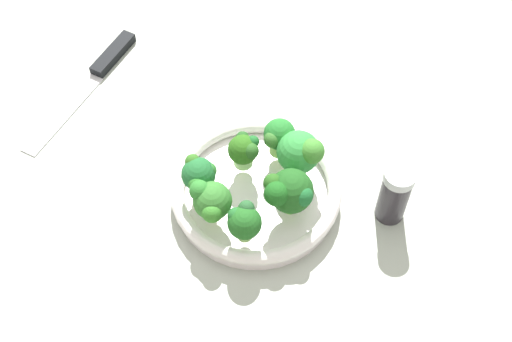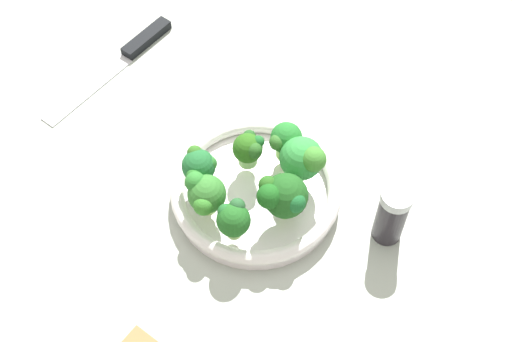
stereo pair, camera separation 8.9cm
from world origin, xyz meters
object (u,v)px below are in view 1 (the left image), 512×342
at_px(broccoli_floret_2, 278,137).
at_px(broccoli_floret_4, 244,222).
at_px(broccoli_floret_6, 302,152).
at_px(broccoli_floret_0, 244,150).
at_px(broccoli_floret_5, 211,201).
at_px(pepper_shaker, 395,194).
at_px(knife, 96,74).
at_px(bowl, 256,191).
at_px(broccoli_floret_1, 289,192).
at_px(broccoli_floret_3, 199,175).

relative_size(broccoli_floret_2, broccoli_floret_4, 1.07).
bearing_deg(broccoli_floret_6, broccoli_floret_4, -19.19).
xyz_separation_m(broccoli_floret_0, broccoli_floret_5, (0.09, -0.01, 0.00)).
bearing_deg(broccoli_floret_4, pepper_shaker, 122.35).
distance_m(broccoli_floret_2, knife, 0.34).
relative_size(bowl, broccoli_floret_1, 3.32).
bearing_deg(pepper_shaker, bowl, -80.87).
xyz_separation_m(bowl, knife, (-0.14, -0.31, -0.01)).
bearing_deg(broccoli_floret_3, broccoli_floret_5, 40.81).
bearing_deg(knife, broccoli_floret_3, 54.06).
relative_size(bowl, knife, 0.87).
height_order(broccoli_floret_0, broccoli_floret_2, broccoli_floret_2).
relative_size(broccoli_floret_2, broccoli_floret_6, 0.86).
height_order(broccoli_floret_2, broccoli_floret_4, broccoli_floret_2).
xyz_separation_m(broccoli_floret_3, broccoli_floret_6, (-0.07, 0.12, 0.01)).
bearing_deg(broccoli_floret_5, pepper_shaker, 113.00).
xyz_separation_m(broccoli_floret_1, broccoli_floret_3, (0.01, -0.12, -0.01)).
height_order(bowl, broccoli_floret_0, broccoli_floret_0).
bearing_deg(broccoli_floret_2, pepper_shaker, 79.65).
bearing_deg(broccoli_floret_1, broccoli_floret_0, -125.13).
bearing_deg(broccoli_floret_5, broccoli_floret_1, 112.91).
distance_m(broccoli_floret_5, knife, 0.34).
xyz_separation_m(broccoli_floret_2, pepper_shaker, (0.03, 0.17, -0.02)).
relative_size(broccoli_floret_2, broccoli_floret_5, 0.98).
bearing_deg(bowl, broccoli_floret_2, 167.74).
distance_m(broccoli_floret_0, broccoli_floret_4, 0.11).
bearing_deg(broccoli_floret_3, broccoli_floret_1, 92.61).
relative_size(broccoli_floret_1, knife, 0.26).
xyz_separation_m(broccoli_floret_6, pepper_shaker, (0.01, 0.13, -0.03)).
xyz_separation_m(broccoli_floret_3, pepper_shaker, (-0.06, 0.25, -0.02)).
distance_m(broccoli_floret_0, broccoli_floret_2, 0.05).
bearing_deg(broccoli_floret_0, broccoli_floret_4, 17.51).
bearing_deg(broccoli_floret_1, broccoli_floret_4, -38.52).
height_order(knife, pepper_shaker, pepper_shaker).
relative_size(broccoli_floret_1, broccoli_floret_2, 1.18).
bearing_deg(broccoli_floret_0, broccoli_floret_3, -35.69).
relative_size(broccoli_floret_0, broccoli_floret_6, 0.74).
height_order(broccoli_floret_3, broccoli_floret_4, broccoli_floret_3).
xyz_separation_m(broccoli_floret_4, broccoli_floret_6, (-0.12, 0.04, 0.01)).
relative_size(broccoli_floret_0, knife, 0.19).
xyz_separation_m(broccoli_floret_1, pepper_shaker, (-0.05, 0.13, -0.03)).
relative_size(broccoli_floret_2, broccoli_floret_3, 1.02).
bearing_deg(broccoli_floret_4, broccoli_floret_3, -122.18).
relative_size(broccoli_floret_0, broccoli_floret_3, 0.88).
xyz_separation_m(broccoli_floret_1, broccoli_floret_6, (-0.07, -0.00, -0.00)).
relative_size(broccoli_floret_4, pepper_shaker, 0.58).
bearing_deg(broccoli_floret_2, bowl, -12.26).
height_order(broccoli_floret_0, pepper_shaker, pepper_shaker).
xyz_separation_m(bowl, broccoli_floret_4, (0.08, 0.01, 0.05)).
bearing_deg(bowl, broccoli_floret_6, 128.21).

